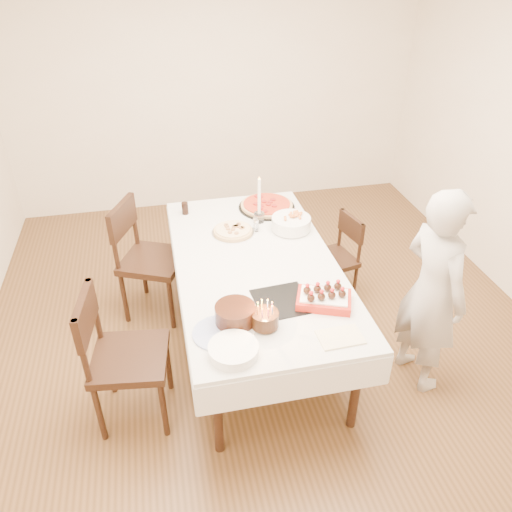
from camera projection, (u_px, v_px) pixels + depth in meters
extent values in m
plane|color=#4E341B|center=(266.00, 334.00, 4.06)|extent=(5.00, 5.00, 0.00)
cube|color=#F0E2C9|center=(215.00, 87.00, 5.37)|extent=(4.50, 0.04, 2.70)
cube|color=silver|center=(256.00, 303.00, 3.81)|extent=(1.16, 2.15, 0.75)
imported|color=#B9B4AE|center=(432.00, 292.00, 3.30)|extent=(0.47, 0.61, 1.50)
cylinder|color=beige|center=(233.00, 231.00, 3.93)|extent=(0.43, 0.43, 0.04)
cylinder|color=red|center=(267.00, 205.00, 4.30)|extent=(0.61, 0.61, 0.04)
cube|color=#B21E1E|center=(287.00, 213.00, 4.23)|extent=(0.25, 0.25, 0.01)
cylinder|color=white|center=(291.00, 223.00, 3.96)|extent=(0.34, 0.34, 0.10)
cylinder|color=white|center=(259.00, 199.00, 4.00)|extent=(0.11, 0.11, 0.40)
cylinder|color=black|center=(185.00, 208.00, 4.19)|extent=(0.07, 0.07, 0.10)
cylinder|color=black|center=(235.00, 315.00, 3.01)|extent=(0.37, 0.37, 0.12)
cube|color=black|center=(282.00, 301.00, 3.22)|extent=(0.37, 0.37, 0.01)
cylinder|color=#3D2010|center=(265.00, 315.00, 2.97)|extent=(0.17, 0.17, 0.16)
cube|color=beige|center=(340.00, 338.00, 2.93)|extent=(0.27, 0.18, 0.02)
cylinder|color=white|center=(233.00, 350.00, 2.81)|extent=(0.38, 0.38, 0.06)
cylinder|color=white|center=(219.00, 333.00, 2.96)|extent=(0.39, 0.39, 0.01)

